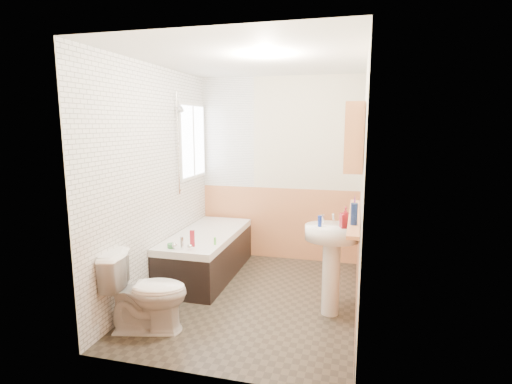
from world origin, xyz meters
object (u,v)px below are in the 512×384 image
pine_shelf (354,216)px  medicine_cabinet (354,137)px  bathtub (207,253)px  toilet (147,292)px  sink (332,252)px

pine_shelf → medicine_cabinet: bearing=-153.7°
bathtub → toilet: 1.42m
medicine_cabinet → bathtub: bearing=156.2°
sink → pine_shelf: bearing=-13.6°
bathtub → sink: bearing=-23.2°
pine_shelf → sink: bearing=157.3°
bathtub → toilet: toilet is taller
sink → medicine_cabinet: medicine_cabinet is taller
bathtub → pine_shelf: pine_shelf is taller
toilet → medicine_cabinet: medicine_cabinet is taller
bathtub → pine_shelf: size_ratio=1.08×
bathtub → sink: size_ratio=1.59×
bathtub → pine_shelf: 2.06m
toilet → pine_shelf: (1.80, 0.66, 0.66)m
bathtub → medicine_cabinet: (1.74, -0.77, 1.47)m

